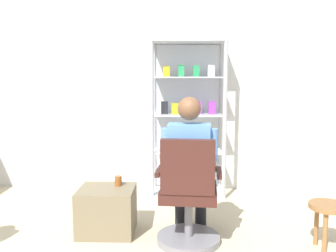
{
  "coord_description": "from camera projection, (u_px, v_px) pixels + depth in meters",
  "views": [
    {
      "loc": [
        0.29,
        -1.78,
        1.46
      ],
      "look_at": [
        0.19,
        1.64,
        1.0
      ],
      "focal_mm": 39.47,
      "sensor_mm": 36.0,
      "label": 1
    }
  ],
  "objects": [
    {
      "name": "back_wall",
      "position": [
        156.0,
        85.0,
        4.76
      ],
      "size": [
        6.0,
        0.1,
        2.7
      ],
      "primitive_type": "cube",
      "color": "silver",
      "rests_on": "ground"
    },
    {
      "name": "display_cabinet_main",
      "position": [
        188.0,
        117.0,
        4.56
      ],
      "size": [
        0.9,
        0.45,
        1.9
      ],
      "color": "#B7B7BC",
      "rests_on": "ground"
    },
    {
      "name": "office_chair",
      "position": [
        188.0,
        201.0,
        3.17
      ],
      "size": [
        0.58,
        0.56,
        0.96
      ],
      "color": "slate",
      "rests_on": "ground"
    },
    {
      "name": "seated_shopkeeper",
      "position": [
        190.0,
        161.0,
        3.29
      ],
      "size": [
        0.51,
        0.59,
        1.29
      ],
      "color": "black",
      "rests_on": "ground"
    },
    {
      "name": "storage_crate",
      "position": [
        107.0,
        210.0,
        3.46
      ],
      "size": [
        0.51,
        0.46,
        0.42
      ],
      "primitive_type": "cube",
      "color": "#72664C",
      "rests_on": "ground"
    },
    {
      "name": "tea_glass",
      "position": [
        118.0,
        181.0,
        3.52
      ],
      "size": [
        0.07,
        0.07,
        0.09
      ],
      "primitive_type": "cylinder",
      "color": "brown",
      "rests_on": "storage_crate"
    },
    {
      "name": "wooden_stool",
      "position": [
        328.0,
        213.0,
        3.09
      ],
      "size": [
        0.32,
        0.32,
        0.4
      ],
      "color": "olive",
      "rests_on": "ground"
    }
  ]
}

